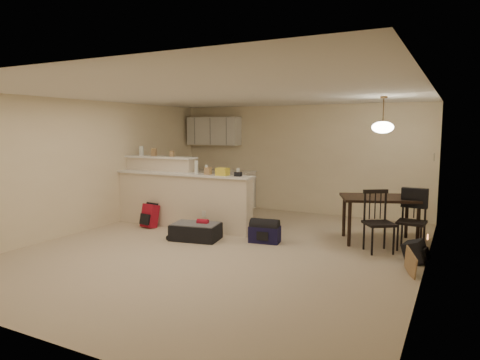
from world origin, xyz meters
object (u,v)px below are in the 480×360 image
Objects in this scene: suitcase at (196,232)px; dining_chair_far at (412,221)px; black_daypack at (415,252)px; dining_table at (380,202)px; red_backpack at (150,216)px; navy_duffel at (265,234)px; dining_chair_near at (379,222)px; pendant_lamp at (383,127)px.

dining_chair_far is at bearing 6.37° from suitcase.
black_daypack is (0.13, -0.66, -0.33)m from dining_chair_far.
dining_table is 4.38m from red_backpack.
suitcase is 1.80× the size of red_backpack.
dining_chair_near is at bearing 0.67° from navy_duffel.
black_daypack reaches higher than suitcase.
dining_chair_far is at bearing -48.47° from dining_table.
dining_chair_near is at bearing 2.37° from suitcase.
dining_chair_near is 3.11m from suitcase.
pendant_lamp is at bearing 156.99° from dining_chair_far.
pendant_lamp reaches higher than navy_duffel.
navy_duffel is (-1.75, -0.94, -1.85)m from pendant_lamp.
navy_duffel is at bearing 9.34° from red_backpack.
dining_chair_near is 0.57m from dining_chair_far.
suitcase is (-3.46, -1.04, -0.35)m from dining_chair_far.
suitcase is (-2.91, -1.33, -0.56)m from dining_table.
pendant_lamp is 2.17m from black_daypack.
dining_table is 0.65m from dining_chair_far.
suitcase is (-2.91, -1.33, -1.85)m from pendant_lamp.
navy_duffel is at bearing 7.98° from suitcase.
dining_chair_far is at bearing 17.13° from red_backpack.
pendant_lamp is 1.74× the size of black_daypack.
red_backpack is 0.89× the size of navy_duffel.
red_backpack is 4.93m from black_daypack.
black_daypack is at bearing -74.72° from dining_chair_far.
black_daypack is at bearing -8.45° from navy_duffel.
dining_chair_far is 3.63m from suitcase.
pendant_lamp reaches higher than red_backpack.
red_backpack is at bearing -167.52° from pendant_lamp.
dining_chair_near is 1.01× the size of dining_chair_far.
suitcase is at bearing -176.60° from dining_table.
dining_table is 4.20× the size of black_daypack.
dining_chair_far is 1.18× the size of suitcase.
navy_duffel reaches higher than suitcase.
dining_chair_near is (0.10, -0.64, -0.21)m from dining_table.
navy_duffel is 1.46× the size of black_daypack.
red_backpack is (-4.80, -0.66, -0.26)m from dining_chair_far.
red_backpack is (-4.25, -0.94, -1.76)m from pendant_lamp.
dining_chair_far is (0.55, -0.28, -1.50)m from pendant_lamp.
black_daypack reaches higher than navy_duffel.
dining_chair_far is 0.75m from black_daypack.
dining_chair_near reaches higher than dining_table.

